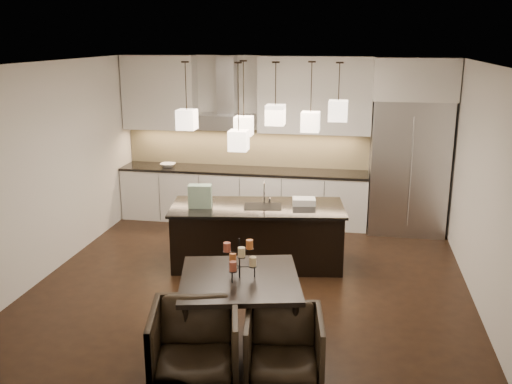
% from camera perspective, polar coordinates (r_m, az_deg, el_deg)
% --- Properties ---
extents(floor, '(5.50, 5.50, 0.02)m').
position_cam_1_polar(floor, '(7.62, -0.27, -8.84)').
color(floor, black).
rests_on(floor, ground).
extents(ceiling, '(5.50, 5.50, 0.02)m').
position_cam_1_polar(ceiling, '(6.96, -0.30, 12.87)').
color(ceiling, white).
rests_on(ceiling, wall_back).
extents(wall_back, '(5.50, 0.02, 2.80)m').
position_cam_1_polar(wall_back, '(9.83, 2.65, 5.30)').
color(wall_back, silver).
rests_on(wall_back, ground).
extents(wall_front, '(5.50, 0.02, 2.80)m').
position_cam_1_polar(wall_front, '(4.59, -6.57, -6.62)').
color(wall_front, silver).
rests_on(wall_front, ground).
extents(wall_left, '(0.02, 5.50, 2.80)m').
position_cam_1_polar(wall_left, '(8.11, -19.85, 2.25)').
color(wall_left, silver).
rests_on(wall_left, ground).
extents(wall_right, '(0.02, 5.50, 2.80)m').
position_cam_1_polar(wall_right, '(7.20, 21.86, 0.48)').
color(wall_right, silver).
rests_on(wall_right, ground).
extents(refrigerator, '(1.20, 0.72, 2.15)m').
position_cam_1_polar(refrigerator, '(9.47, 15.01, 2.40)').
color(refrigerator, '#B7B7BA').
rests_on(refrigerator, floor).
extents(fridge_panel, '(1.26, 0.72, 0.65)m').
position_cam_1_polar(fridge_panel, '(9.27, 15.62, 10.86)').
color(fridge_panel, silver).
rests_on(fridge_panel, refrigerator).
extents(lower_cabinets, '(4.21, 0.62, 0.88)m').
position_cam_1_polar(lower_cabinets, '(9.82, -1.29, -0.44)').
color(lower_cabinets, silver).
rests_on(lower_cabinets, floor).
extents(countertop, '(4.21, 0.66, 0.04)m').
position_cam_1_polar(countertop, '(9.71, -1.31, 2.18)').
color(countertop, black).
rests_on(countertop, lower_cabinets).
extents(backsplash, '(4.21, 0.02, 0.63)m').
position_cam_1_polar(backsplash, '(9.93, -0.98, 4.45)').
color(backsplash, '#CEBE8C').
rests_on(backsplash, countertop).
extents(upper_cab_left, '(1.25, 0.35, 1.25)m').
position_cam_1_polar(upper_cab_left, '(10.03, -9.62, 9.78)').
color(upper_cab_left, silver).
rests_on(upper_cab_left, wall_back).
extents(upper_cab_right, '(1.85, 0.35, 1.25)m').
position_cam_1_polar(upper_cab_right, '(9.48, 5.91, 9.60)').
color(upper_cab_right, silver).
rests_on(upper_cab_right, wall_back).
extents(hood_canopy, '(0.90, 0.52, 0.24)m').
position_cam_1_polar(hood_canopy, '(9.67, -3.04, 7.05)').
color(hood_canopy, '#B7B7BA').
rests_on(hood_canopy, wall_back).
extents(hood_chimney, '(0.30, 0.28, 0.96)m').
position_cam_1_polar(hood_chimney, '(9.71, -2.94, 10.65)').
color(hood_chimney, '#B7B7BA').
rests_on(hood_chimney, hood_canopy).
extents(fruit_bowl, '(0.27, 0.27, 0.06)m').
position_cam_1_polar(fruit_bowl, '(9.99, -8.80, 2.68)').
color(fruit_bowl, silver).
rests_on(fruit_bowl, countertop).
extents(island_body, '(2.42, 1.25, 0.81)m').
position_cam_1_polar(island_body, '(7.98, 0.14, -4.46)').
color(island_body, black).
rests_on(island_body, floor).
extents(island_top, '(2.50, 1.34, 0.04)m').
position_cam_1_polar(island_top, '(7.85, 0.14, -1.55)').
color(island_top, black).
rests_on(island_top, island_body).
extents(faucet, '(0.12, 0.23, 0.35)m').
position_cam_1_polar(faucet, '(7.88, 0.83, -0.02)').
color(faucet, silver).
rests_on(faucet, island_top).
extents(tote_bag, '(0.33, 0.21, 0.31)m').
position_cam_1_polar(tote_bag, '(7.79, -5.61, -0.41)').
color(tote_bag, '#1D572C').
rests_on(tote_bag, island_top).
extents(food_container, '(0.34, 0.27, 0.09)m').
position_cam_1_polar(food_container, '(7.93, 4.82, -0.95)').
color(food_container, silver).
rests_on(food_container, island_top).
extents(dining_table, '(1.44, 1.44, 0.72)m').
position_cam_1_polar(dining_table, '(6.06, -1.62, -11.64)').
color(dining_table, black).
rests_on(dining_table, floor).
extents(candelabra, '(0.41, 0.41, 0.42)m').
position_cam_1_polar(candelabra, '(5.83, -1.67, -6.62)').
color(candelabra, black).
rests_on(candelabra, dining_table).
extents(candle_a, '(0.09, 0.09, 0.10)m').
position_cam_1_polar(candle_a, '(5.84, -0.33, -6.97)').
color(candle_a, beige).
rests_on(candle_a, candelabra).
extents(candle_b, '(0.09, 0.09, 0.10)m').
position_cam_1_polar(candle_b, '(5.95, -2.34, -6.58)').
color(candle_b, '#CC6C31').
rests_on(candle_b, candelabra).
extents(candle_c, '(0.09, 0.09, 0.10)m').
position_cam_1_polar(candle_c, '(5.73, -2.32, -7.44)').
color(candle_c, '#A04937').
rests_on(candle_c, candelabra).
extents(candle_d, '(0.09, 0.09, 0.10)m').
position_cam_1_polar(candle_d, '(5.87, -0.65, -5.26)').
color(candle_d, '#CC6C31').
rests_on(candle_d, candelabra).
extents(candle_e, '(0.09, 0.09, 0.10)m').
position_cam_1_polar(candle_e, '(5.80, -2.92, -5.53)').
color(candle_e, '#A04937').
rests_on(candle_e, candelabra).
extents(candle_f, '(0.09, 0.09, 0.10)m').
position_cam_1_polar(candle_f, '(5.67, -1.46, -6.03)').
color(candle_f, beige).
rests_on(candle_f, candelabra).
extents(armchair_left, '(0.96, 0.97, 0.75)m').
position_cam_1_polar(armchair_left, '(5.43, -6.12, -15.01)').
color(armchair_left, black).
rests_on(armchair_left, floor).
extents(armchair_right, '(0.81, 0.82, 0.67)m').
position_cam_1_polar(armchair_right, '(5.46, 2.78, -15.23)').
color(armchair_right, black).
rests_on(armchair_right, floor).
extents(pendant_a, '(0.24, 0.24, 0.26)m').
position_cam_1_polar(pendant_a, '(7.60, -6.93, 7.20)').
color(pendant_a, beige).
rests_on(pendant_a, ceiling).
extents(pendant_b, '(0.24, 0.24, 0.26)m').
position_cam_1_polar(pendant_b, '(7.91, -1.24, 6.62)').
color(pendant_b, beige).
rests_on(pendant_b, ceiling).
extents(pendant_c, '(0.24, 0.24, 0.26)m').
position_cam_1_polar(pendant_c, '(7.46, 1.95, 7.71)').
color(pendant_c, beige).
rests_on(pendant_c, ceiling).
extents(pendant_d, '(0.24, 0.24, 0.26)m').
position_cam_1_polar(pendant_d, '(7.63, 5.47, 7.00)').
color(pendant_d, beige).
rests_on(pendant_d, ceiling).
extents(pendant_e, '(0.24, 0.24, 0.26)m').
position_cam_1_polar(pendant_e, '(7.41, 8.20, 8.04)').
color(pendant_e, beige).
rests_on(pendant_e, ceiling).
extents(pendant_f, '(0.24, 0.24, 0.26)m').
position_cam_1_polar(pendant_f, '(7.39, -1.75, 5.17)').
color(pendant_f, beige).
rests_on(pendant_f, ceiling).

